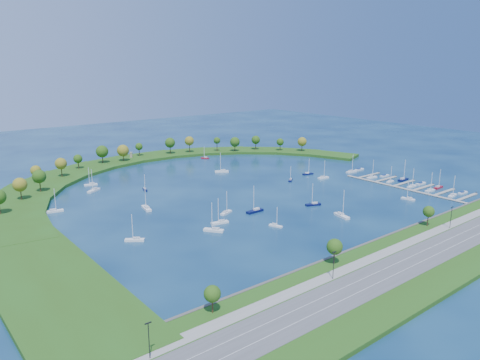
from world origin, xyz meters
TOP-DOWN VIEW (x-y plane):
  - ground at (0.00, 0.00)m, footprint 700.00×700.00m
  - south_shoreline at (0.03, -122.88)m, footprint 420.00×43.10m
  - breakwater at (-46.33, 48.72)m, footprint 286.74×247.64m
  - breakwater_trees at (-12.55, 87.81)m, footprint 242.24×95.90m
  - harbor_tower at (-12.24, 119.67)m, footprint 2.60×2.60m
  - dock_system at (85.30, -61.00)m, footprint 24.28×82.00m
  - moored_boat_0 at (-85.91, -36.80)m, footprint 7.92×6.82m
  - moored_boat_1 at (-66.05, 64.27)m, footprint 8.11×4.06m
  - moored_boat_2 at (-44.98, 33.40)m, footprint 3.94×7.06m
  - moored_boat_3 at (-61.65, -0.68)m, footprint 4.62×10.20m
  - moored_boat_4 at (38.72, -4.98)m, footprint 6.55×5.62m
  - moored_boat_5 at (-33.39, -31.81)m, footprint 8.16×4.90m
  - moored_boat_6 at (59.92, -13.95)m, footprint 8.33×3.03m
  - moored_boat_7 at (-26.89, -61.44)m, footprint 3.82×6.76m
  - moored_boat_8 at (-44.67, -41.91)m, footprint 8.80×4.01m
  - moored_boat_9 at (11.17, -49.91)m, footprint 8.62×5.34m
  - moored_boat_10 at (8.01, -71.57)m, footprint 4.78×9.91m
  - moored_boat_11 at (18.34, 41.91)m, footprint 9.48×7.14m
  - moored_boat_12 at (59.93, -0.16)m, footprint 7.84×4.25m
  - moored_boat_13 at (-20.59, -39.22)m, footprint 9.72×2.89m
  - moored_boat_14 at (-52.85, -48.49)m, footprint 7.53×8.94m
  - moored_boat_15 at (35.73, 87.94)m, footprint 5.14×6.68m
  - moored_boat_16 at (-69.73, 50.06)m, footprint 9.25×7.02m
  - moored_boat_17 at (-100.26, 24.67)m, footprint 8.67×3.93m
  - moored_boat_18 at (60.01, -75.80)m, footprint 3.03×7.70m
  - docked_boat_0 at (85.52, -87.84)m, footprint 8.53×3.48m
  - docked_boat_1 at (95.99, -88.63)m, footprint 7.82×2.24m
  - docked_boat_2 at (85.53, -74.23)m, footprint 7.85×2.27m
  - docked_boat_3 at (96.02, -73.65)m, footprint 8.11×2.53m
  - docked_boat_4 at (85.52, -62.36)m, footprint 8.17×2.76m
  - docked_boat_5 at (95.98, -62.17)m, footprint 8.54×2.51m
  - docked_boat_6 at (85.54, -47.18)m, footprint 7.30×2.88m
  - docked_boat_7 at (96.00, -49.82)m, footprint 9.47×3.24m
  - docked_boat_8 at (85.52, -33.29)m, footprint 8.48×3.15m
  - docked_boat_9 at (95.99, -35.95)m, footprint 7.84×2.41m
  - docked_boat_10 at (87.91, -14.82)m, footprint 8.78×2.98m
  - docked_boat_11 at (97.88, -13.92)m, footprint 8.38×2.80m

SIDE VIEW (x-z plane):
  - ground at x=0.00m, z-range 0.00..0.00m
  - dock_system at x=85.30m, z-range -0.45..1.15m
  - docked_boat_9 at x=95.99m, z-range -0.21..1.38m
  - docked_boat_1 at x=95.99m, z-range -0.21..1.38m
  - docked_boat_11 at x=97.88m, z-range -0.22..1.46m
  - docked_boat_5 at x=95.98m, z-range -0.23..1.51m
  - moored_boat_7 at x=-26.89m, z-range -3.95..5.64m
  - moored_boat_15 at x=35.73m, z-range -4.07..5.78m
  - moored_boat_4 at x=38.72m, z-range -4.13..5.84m
  - moored_boat_2 at x=-44.98m, z-range -4.15..5.86m
  - docked_boat_6 at x=85.54m, z-range -4.36..6.09m
  - moored_boat_18 at x=60.01m, z-range -4.63..6.39m
  - moored_boat_12 at x=59.93m, z-range -4.67..6.43m
  - moored_boat_1 at x=-66.05m, z-range -4.85..6.63m
  - docked_boat_2 at x=85.53m, z-range -4.86..6.65m
  - moored_boat_5 at x=-33.39m, z-range -4.91..6.70m
  - docked_boat_3 at x=96.02m, z-range -5.00..6.80m
  - docked_boat_4 at x=85.52m, z-range -5.01..6.81m
  - moored_boat_6 at x=59.92m, z-range -5.08..6.89m
  - moored_boat_0 at x=-85.91m, z-range -5.13..6.95m
  - docked_boat_0 at x=85.52m, z-range -5.18..7.00m
  - docked_boat_8 at x=85.52m, z-range -5.18..7.00m
  - moored_boat_9 at x=11.17m, z-range -5.23..7.06m
  - moored_boat_17 at x=-100.26m, z-range -5.24..7.07m
  - moored_boat_8 at x=-44.67m, z-range -5.32..7.16m
  - docked_boat_10 at x=87.91m, z-range -5.42..7.27m
  - moored_boat_14 at x=-52.85m, z-range -5.81..7.71m
  - moored_boat_16 at x=-69.73m, z-range -5.84..7.75m
  - docked_boat_7 at x=96.00m, z-range -5.89..7.81m
  - moored_boat_11 at x=18.34m, z-range -5.99..7.92m
  - moored_boat_10 at x=8.01m, z-range -6.05..7.99m
  - moored_boat_13 at x=-20.59m, z-range -6.13..8.08m
  - moored_boat_3 at x=-61.65m, z-range -6.26..8.23m
  - breakwater at x=-46.33m, z-range -0.01..1.99m
  - south_shoreline at x=0.03m, z-range -4.80..6.80m
  - harbor_tower at x=-12.24m, z-range 2.05..6.29m
  - breakwater_trees at x=-12.55m, z-range 3.72..17.10m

